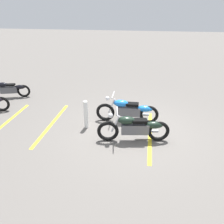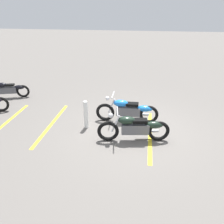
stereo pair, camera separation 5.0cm
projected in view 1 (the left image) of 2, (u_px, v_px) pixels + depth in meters
ground_plane at (133, 131)px, 7.69m from camera, size 60.00×60.00×0.00m
motorcycle_bright_foreground at (129, 110)px, 8.06m from camera, size 2.23×0.62×1.04m
motorcycle_dark_foreground at (135, 128)px, 6.95m from camera, size 2.22×0.68×1.04m
motorcycle_row_far_left at (9, 89)px, 10.20m from camera, size 1.88×0.62×0.72m
bollard_post at (86, 115)px, 7.70m from camera, size 0.14×0.14×0.97m
parking_stripe_near at (150, 135)px, 7.46m from camera, size 0.15×3.20×0.01m
parking_stripe_mid at (52, 124)px, 8.13m from camera, size 0.15×3.20×0.01m
parking_stripe_far at (6, 123)px, 8.18m from camera, size 0.15×3.20×0.01m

